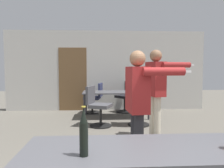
{
  "coord_description": "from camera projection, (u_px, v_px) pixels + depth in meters",
  "views": [
    {
      "loc": [
        -0.24,
        -1.5,
        1.38
      ],
      "look_at": [
        -0.01,
        2.38,
        1.1
      ],
      "focal_mm": 35.0,
      "sensor_mm": 36.0,
      "label": 1
    }
  ],
  "objects": [
    {
      "name": "office_chair_mid_tucked",
      "position": [
        98.0,
        107.0,
        5.2
      ],
      "size": [
        0.65,
        0.61,
        0.95
      ],
      "rotation": [
        0.0,
        0.0,
        4.34
      ],
      "color": "black",
      "rests_on": "ground_plane"
    },
    {
      "name": "beer_bottle",
      "position": [
        84.0,
        133.0,
        1.62
      ],
      "size": [
        0.07,
        0.07,
        0.38
      ],
      "color": "black",
      "rests_on": "conference_table_near"
    },
    {
      "name": "office_chair_side_rolled",
      "position": [
        95.0,
        99.0,
        6.75
      ],
      "size": [
        0.6,
        0.54,
        0.93
      ],
      "rotation": [
        0.0,
        0.0,
        1.37
      ],
      "color": "black",
      "rests_on": "ground_plane"
    },
    {
      "name": "conference_table_far",
      "position": [
        116.0,
        94.0,
        6.13
      ],
      "size": [
        1.84,
        0.81,
        0.73
      ],
      "color": "#4C4C51",
      "rests_on": "ground_plane"
    },
    {
      "name": "person_far_watching",
      "position": [
        138.0,
        98.0,
        2.98
      ],
      "size": [
        0.79,
        0.64,
        1.62
      ],
      "rotation": [
        0.0,
        0.0,
        -1.49
      ],
      "color": "#28282D",
      "rests_on": "ground_plane"
    },
    {
      "name": "office_chair_far_right",
      "position": [
        136.0,
        108.0,
        5.28
      ],
      "size": [
        0.55,
        0.52,
        0.93
      ],
      "rotation": [
        0.0,
        0.0,
        4.72
      ],
      "color": "black",
      "rests_on": "ground_plane"
    },
    {
      "name": "back_wall",
      "position": [
        106.0,
        71.0,
        7.22
      ],
      "size": [
        6.53,
        0.12,
        2.6
      ],
      "color": "beige",
      "rests_on": "ground_plane"
    },
    {
      "name": "office_chair_near_pushed",
      "position": [
        126.0,
        98.0,
        6.93
      ],
      "size": [
        0.69,
        0.68,
        0.96
      ],
      "rotation": [
        0.0,
        0.0,
        2.27
      ],
      "color": "black",
      "rests_on": "ground_plane"
    },
    {
      "name": "conference_table_near",
      "position": [
        151.0,
        155.0,
        1.81
      ],
      "size": [
        2.12,
        0.71,
        0.73
      ],
      "color": "#4C4C51",
      "rests_on": "ground_plane"
    },
    {
      "name": "person_left_plaid",
      "position": [
        156.0,
        85.0,
        4.25
      ],
      "size": [
        0.88,
        0.61,
        1.74
      ],
      "rotation": [
        0.0,
        0.0,
        -1.32
      ],
      "color": "beige",
      "rests_on": "ground_plane"
    }
  ]
}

